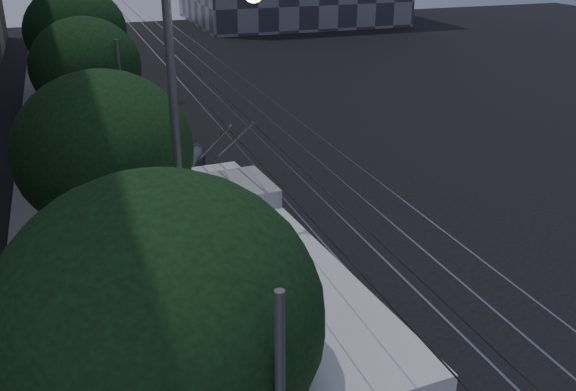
% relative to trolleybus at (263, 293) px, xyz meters
% --- Properties ---
extents(ground, '(120.00, 120.00, 0.00)m').
position_rel_trolleybus_xyz_m(ground, '(3.43, 3.21, -1.66)').
color(ground, black).
rests_on(ground, ground).
extents(sidewalk, '(5.00, 90.00, 0.15)m').
position_rel_trolleybus_xyz_m(sidewalk, '(-4.07, 23.21, -1.58)').
color(sidewalk, gray).
rests_on(sidewalk, ground).
extents(tram_rails, '(4.52, 90.00, 0.02)m').
position_rel_trolleybus_xyz_m(tram_rails, '(5.93, 23.21, -1.65)').
color(tram_rails, gray).
rests_on(tram_rails, ground).
extents(overhead_wires, '(2.23, 90.00, 6.00)m').
position_rel_trolleybus_xyz_m(overhead_wires, '(-1.54, 23.21, 1.81)').
color(overhead_wires, black).
rests_on(overhead_wires, ground).
extents(trolleybus, '(3.30, 12.11, 5.63)m').
position_rel_trolleybus_xyz_m(trolleybus, '(0.00, 0.00, 0.00)').
color(trolleybus, silver).
rests_on(trolleybus, ground).
extents(pickup_silver, '(4.92, 7.05, 1.79)m').
position_rel_trolleybus_xyz_m(pickup_silver, '(-0.83, 11.21, -0.76)').
color(pickup_silver, '#A0A4A8').
rests_on(pickup_silver, ground).
extents(car_white_a, '(3.18, 4.97, 1.57)m').
position_rel_trolleybus_xyz_m(car_white_a, '(-0.68, 17.21, -0.87)').
color(car_white_a, silver).
rests_on(car_white_a, ground).
extents(car_white_b, '(2.55, 4.43, 1.21)m').
position_rel_trolleybus_xyz_m(car_white_b, '(0.73, 22.80, -1.05)').
color(car_white_b, white).
rests_on(car_white_b, ground).
extents(car_white_c, '(1.38, 3.90, 1.28)m').
position_rel_trolleybus_xyz_m(car_white_c, '(-0.37, 32.21, -1.02)').
color(car_white_c, white).
rests_on(car_white_c, ground).
extents(car_white_d, '(2.35, 3.82, 1.21)m').
position_rel_trolleybus_xyz_m(car_white_d, '(-0.87, 32.71, -1.05)').
color(car_white_d, silver).
rests_on(car_white_d, ground).
extents(tree_0, '(5.37, 5.37, 6.72)m').
position_rel_trolleybus_xyz_m(tree_0, '(-3.07, -4.32, 2.63)').
color(tree_0, '#2D2319').
rests_on(tree_0, ground).
extents(tree_1, '(4.80, 4.80, 6.73)m').
position_rel_trolleybus_xyz_m(tree_1, '(-3.25, 3.81, 2.89)').
color(tree_1, '#2D2319').
rests_on(tree_1, ground).
extents(tree_2, '(4.64, 4.64, 6.72)m').
position_rel_trolleybus_xyz_m(tree_2, '(-3.07, 15.09, 2.95)').
color(tree_2, '#2D2319').
rests_on(tree_2, ground).
extents(tree_3, '(5.39, 5.39, 7.31)m').
position_rel_trolleybus_xyz_m(tree_3, '(-3.07, 23.59, 3.22)').
color(tree_3, '#2D2319').
rests_on(tree_3, ground).
extents(tree_4, '(4.68, 4.68, 6.50)m').
position_rel_trolleybus_xyz_m(tree_4, '(-3.57, 29.20, 2.72)').
color(tree_4, '#2D2319').
rests_on(tree_4, ground).
extents(tree_5, '(3.86, 3.86, 5.84)m').
position_rel_trolleybus_xyz_m(tree_5, '(-3.07, 39.05, 2.42)').
color(tree_5, '#2D2319').
rests_on(tree_5, ground).
extents(streetlamp_near, '(2.26, 0.44, 9.24)m').
position_rel_trolleybus_xyz_m(streetlamp_near, '(-1.36, 0.93, 3.95)').
color(streetlamp_near, slate).
rests_on(streetlamp_near, ground).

